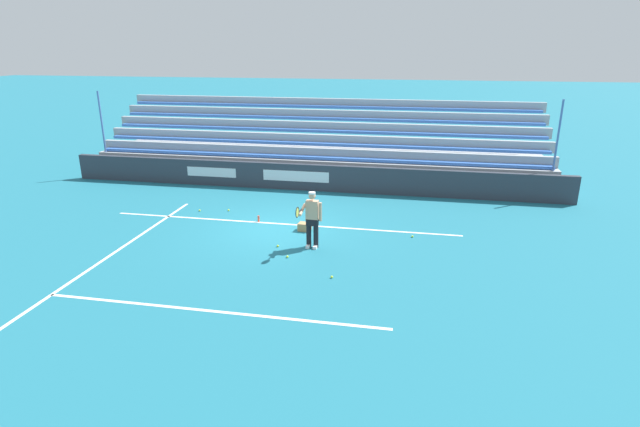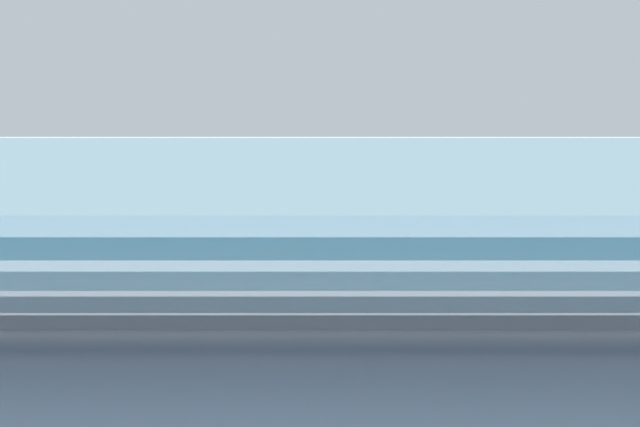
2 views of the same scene
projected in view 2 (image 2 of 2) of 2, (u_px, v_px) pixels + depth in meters
The scene contains 15 objects.
ground_plane at pixel (292, 283), 13.35m from camera, with size 160.00×160.00×0.00m, color #1E6B7F.
court_baseline_white at pixel (291, 289), 12.86m from camera, with size 12.00×0.10×0.01m, color white.
court_sideline_white at pixel (446, 246), 17.31m from camera, with size 0.10×12.00×0.01m, color white.
court_service_line_white at pixel (300, 236), 18.79m from camera, with size 8.22×0.10×0.01m, color white.
back_wall_sponsor_board at pixel (278, 334), 8.53m from camera, with size 21.00×0.25×1.10m.
bleacher_stand at pixel (258, 404), 5.89m from camera, with size 19.95×4.00×3.85m.
tennis_player at pixel (231, 231), 14.54m from camera, with size 0.60×0.98×1.71m.
ball_box_cardboard at pixel (248, 277), 13.31m from camera, with size 0.40×0.30×0.26m, color #A87F51.
tennis_ball_far_right at pixel (276, 265), 14.84m from camera, with size 0.07×0.07×0.07m, color #CCE533.
tennis_ball_midcourt at pixel (258, 259), 15.56m from camera, with size 0.07×0.07×0.07m, color #CCE533.
tennis_ball_by_box at pixel (457, 298), 12.11m from camera, with size 0.07×0.07×0.07m, color #CCE533.
tennis_ball_on_baseline at pixel (406, 301), 11.89m from camera, with size 0.07×0.07×0.07m, color #CCE533.
tennis_ball_far_left at pixel (85, 282), 13.28m from camera, with size 0.07×0.07×0.07m, color #CCE533.
tennis_ball_stray_back at pixel (207, 250), 16.61m from camera, with size 0.07×0.07×0.07m, color #CCE533.
water_bottle at pixel (330, 285), 12.79m from camera, with size 0.07×0.07×0.22m, color #EA4C33.
Camera 2 is at (0.59, -12.99, 3.45)m, focal length 35.00 mm.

